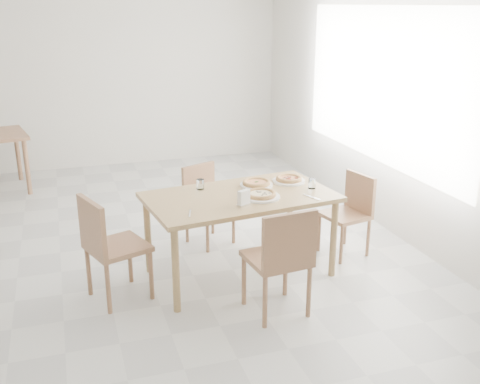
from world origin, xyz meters
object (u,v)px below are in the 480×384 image
object	(u,v)px
chair_south	(282,255)
plate_margherita	(256,185)
tumbler_b	(312,184)
plate_pepperoni	(289,181)
chair_east	(351,208)
chair_west	(107,242)
main_table	(240,203)
napkin_holder	(244,198)
pizza_mushroom	(261,194)
chair_north	(205,198)
tumbler_a	(200,184)
pizza_margherita	(256,183)
plate_mushroom	(261,197)
pizza_pepperoni	(289,179)

from	to	relation	value
chair_south	plate_margherita	bearing A→B (deg)	-104.28
tumbler_b	plate_pepperoni	bearing A→B (deg)	117.15
plate_pepperoni	chair_east	bearing A→B (deg)	-9.10
chair_west	chair_east	size ratio (longest dim) A/B	1.14
plate_margherita	tumbler_b	bearing A→B (deg)	-25.66
main_table	napkin_holder	bearing A→B (deg)	-108.53
pizza_mushroom	napkin_holder	bearing A→B (deg)	-144.21
chair_south	chair_north	bearing A→B (deg)	-89.66
chair_north	chair_west	xyz separation A→B (m)	(-1.05, -0.94, 0.06)
tumbler_a	plate_pepperoni	bearing A→B (deg)	-3.04
chair_north	pizza_margherita	xyz separation A→B (m)	(0.32, -0.63, 0.32)
napkin_holder	plate_margherita	bearing A→B (deg)	32.94
plate_pepperoni	tumbler_a	xyz separation A→B (m)	(-0.83, 0.04, 0.04)
main_table	chair_north	bearing A→B (deg)	90.09
chair_east	plate_mushroom	distance (m)	1.08
plate_margherita	napkin_holder	xyz separation A→B (m)	(-0.27, -0.45, 0.05)
plate_margherita	plate_mushroom	xyz separation A→B (m)	(-0.07, -0.31, 0.00)
main_table	tumbler_b	xyz separation A→B (m)	(0.67, -0.03, 0.12)
tumbler_b	napkin_holder	size ratio (longest dim) A/B	0.66
chair_south	plate_margherita	world-z (taller)	chair_south
chair_south	plate_margherita	size ratio (longest dim) A/B	2.99
plate_mushroom	napkin_holder	xyz separation A→B (m)	(-0.20, -0.14, 0.05)
chair_south	plate_pepperoni	size ratio (longest dim) A/B	2.96
plate_mushroom	tumbler_b	distance (m)	0.53
chair_north	tumbler_b	bearing A→B (deg)	-71.33
chair_east	plate_pepperoni	bearing A→B (deg)	-111.78
chair_north	plate_margherita	xyz separation A→B (m)	(0.32, -0.63, 0.30)
chair_west	plate_pepperoni	bearing A→B (deg)	-98.17
pizza_pepperoni	napkin_holder	bearing A→B (deg)	-141.39
plate_mushroom	napkin_holder	size ratio (longest dim) A/B	2.53
chair_south	napkin_holder	xyz separation A→B (m)	(-0.13, 0.52, 0.30)
plate_margherita	pizza_mushroom	distance (m)	0.32
plate_pepperoni	tumbler_a	bearing A→B (deg)	176.96
chair_west	plate_pepperoni	world-z (taller)	chair_west
main_table	chair_north	xyz separation A→B (m)	(-0.10, 0.82, -0.22)
plate_mushroom	tumbler_a	bearing A→B (deg)	138.80
pizza_mushroom	chair_west	bearing A→B (deg)	-179.92
pizza_mushroom	tumbler_a	world-z (taller)	tumbler_a
pizza_mushroom	tumbler_b	xyz separation A→B (m)	(0.52, 0.10, 0.01)
chair_west	pizza_pepperoni	xyz separation A→B (m)	(1.69, 0.34, 0.27)
tumbler_b	plate_mushroom	bearing A→B (deg)	-169.64
chair_south	plate_mushroom	bearing A→B (deg)	-101.90
main_table	plate_mushroom	xyz separation A→B (m)	(0.14, -0.12, 0.09)
plate_pepperoni	pizza_pepperoni	distance (m)	0.02
pizza_mushroom	tumbler_b	size ratio (longest dim) A/B	3.40
chair_north	pizza_pepperoni	world-z (taller)	pizza_pepperoni
chair_north	tumbler_b	size ratio (longest dim) A/B	9.11
chair_east	pizza_mushroom	xyz separation A→B (m)	(-1.01, -0.24, 0.33)
chair_south	pizza_mushroom	size ratio (longest dim) A/B	3.03
main_table	tumbler_b	distance (m)	0.68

